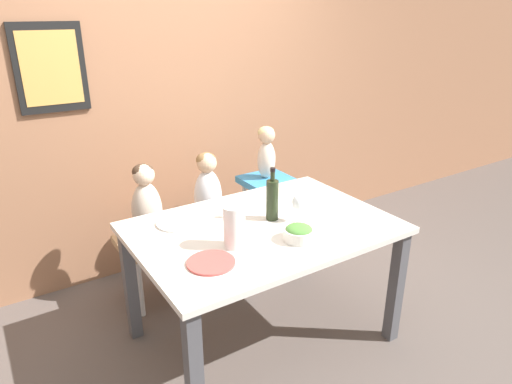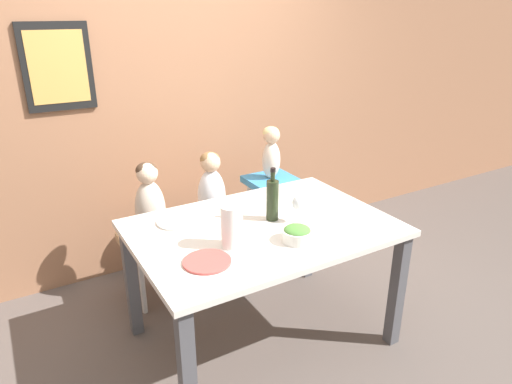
{
  "view_description": "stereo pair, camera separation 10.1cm",
  "coord_description": "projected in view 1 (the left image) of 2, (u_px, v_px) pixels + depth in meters",
  "views": [
    {
      "loc": [
        -1.31,
        -1.95,
        1.93
      ],
      "look_at": [
        0.0,
        0.08,
        0.96
      ],
      "focal_mm": 32.0,
      "sensor_mm": 36.0,
      "label": 1
    },
    {
      "loc": [
        -1.22,
        -2.01,
        1.93
      ],
      "look_at": [
        0.0,
        0.08,
        0.96
      ],
      "focal_mm": 32.0,
      "sensor_mm": 36.0,
      "label": 2
    }
  ],
  "objects": [
    {
      "name": "person_baby_right",
      "position": [
        266.0,
        150.0,
        3.4
      ],
      "size": [
        0.14,
        0.13,
        0.4
      ],
      "color": "beige",
      "rests_on": "chair_right_highchair"
    },
    {
      "name": "ground_plane",
      "position": [
        262.0,
        335.0,
        2.9
      ],
      "size": [
        14.0,
        14.0,
        0.0
      ],
      "primitive_type": "plane",
      "color": "#564C47"
    },
    {
      "name": "person_child_center",
      "position": [
        208.0,
        189.0,
        3.23
      ],
      "size": [
        0.2,
        0.18,
        0.53
      ],
      "color": "silver",
      "rests_on": "chair_far_center"
    },
    {
      "name": "dinner_plate_front_left",
      "position": [
        211.0,
        263.0,
        2.21
      ],
      "size": [
        0.24,
        0.24,
        0.01
      ],
      "color": "#D14C47",
      "rests_on": "dining_table"
    },
    {
      "name": "dinner_plate_back_left",
      "position": [
        177.0,
        223.0,
        2.63
      ],
      "size": [
        0.24,
        0.24,
        0.01
      ],
      "color": "silver",
      "rests_on": "dining_table"
    },
    {
      "name": "chair_far_left",
      "position": [
        151.0,
        249.0,
        3.13
      ],
      "size": [
        0.43,
        0.38,
        0.48
      ],
      "color": "silver",
      "rests_on": "ground_plane"
    },
    {
      "name": "chair_right_highchair",
      "position": [
        266.0,
        197.0,
        3.55
      ],
      "size": [
        0.36,
        0.33,
        0.73
      ],
      "color": "silver",
      "rests_on": "ground_plane"
    },
    {
      "name": "wine_bottle",
      "position": [
        272.0,
        199.0,
        2.64
      ],
      "size": [
        0.07,
        0.07,
        0.32
      ],
      "color": "#232D19",
      "rests_on": "dining_table"
    },
    {
      "name": "wall_back",
      "position": [
        169.0,
        93.0,
        3.38
      ],
      "size": [
        10.0,
        0.09,
        2.7
      ],
      "color": "#9E6B4C",
      "rests_on": "ground_plane"
    },
    {
      "name": "paper_towel_roll",
      "position": [
        234.0,
        227.0,
        2.34
      ],
      "size": [
        0.11,
        0.11,
        0.23
      ],
      "color": "white",
      "rests_on": "dining_table"
    },
    {
      "name": "salad_bowl_large",
      "position": [
        299.0,
        233.0,
        2.43
      ],
      "size": [
        0.17,
        0.17,
        0.09
      ],
      "color": "silver",
      "rests_on": "dining_table"
    },
    {
      "name": "wine_glass_near",
      "position": [
        298.0,
        203.0,
        2.62
      ],
      "size": [
        0.07,
        0.07,
        0.16
      ],
      "color": "white",
      "rests_on": "dining_table"
    },
    {
      "name": "dining_table",
      "position": [
        263.0,
        241.0,
        2.65
      ],
      "size": [
        1.46,
        1.01,
        0.78
      ],
      "color": "silver",
      "rests_on": "ground_plane"
    },
    {
      "name": "chair_far_center",
      "position": [
        210.0,
        232.0,
        3.36
      ],
      "size": [
        0.43,
        0.38,
        0.48
      ],
      "color": "silver",
      "rests_on": "ground_plane"
    },
    {
      "name": "person_child_left",
      "position": [
        146.0,
        203.0,
        3.0
      ],
      "size": [
        0.2,
        0.18,
        0.53
      ],
      "color": "beige",
      "rests_on": "chair_far_left"
    }
  ]
}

